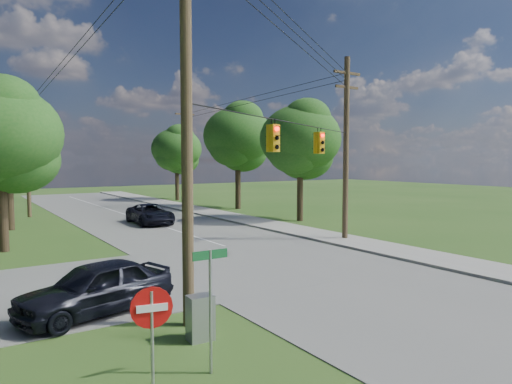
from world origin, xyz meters
TOP-DOWN VIEW (x-y plane):
  - ground at (0.00, 0.00)m, footprint 140.00×140.00m
  - main_road at (2.00, 5.00)m, footprint 10.00×100.00m
  - sidewalk_east at (8.70, 5.00)m, footprint 2.60×100.00m
  - pole_sw at (-4.60, 0.40)m, footprint 2.00×0.32m
  - pole_ne at (8.90, 8.00)m, footprint 2.00×0.32m
  - pole_north_e at (8.90, 30.00)m, footprint 2.00×0.32m
  - pole_north_w at (-5.00, 30.00)m, footprint 2.00×0.32m
  - power_lines at (1.50, 11.54)m, footprint 13.93×29.62m
  - traffic_signals at (2.55, 4.43)m, footprint 4.91×3.27m
  - tree_w_near at (-8.00, 15.00)m, footprint 6.00×6.00m
  - tree_w_mid at (-7.00, 23.00)m, footprint 6.40×6.40m
  - tree_e_near at (12.00, 16.00)m, footprint 6.20×6.20m
  - tree_e_mid at (12.50, 26.00)m, footprint 6.60×6.60m
  - tree_e_far at (11.50, 38.00)m, footprint 5.80×5.80m
  - car_cross_dark at (-6.55, 2.70)m, footprint 5.01×3.02m
  - car_main_north at (1.75, 20.51)m, footprint 2.54×5.22m
  - control_cabinet at (-4.81, -0.75)m, footprint 0.67×0.50m
  - do_not_enter_sign at (-7.04, -3.28)m, footprint 0.77×0.21m
  - street_name_sign at (-5.45, -2.54)m, footprint 0.82×0.07m

SIDE VIEW (x-z plane):
  - ground at x=0.00m, z-range 0.00..0.00m
  - main_road at x=2.00m, z-range 0.00..0.03m
  - sidewalk_east at x=8.70m, z-range 0.00..0.12m
  - control_cabinet at x=-4.81m, z-range 0.00..1.17m
  - car_main_north at x=1.75m, z-range 0.03..1.46m
  - car_cross_dark at x=-6.55m, z-range 0.03..1.63m
  - do_not_enter_sign at x=-7.04m, z-range 0.54..2.88m
  - street_name_sign at x=-5.45m, z-range 0.37..3.09m
  - pole_north_e at x=8.90m, z-range 0.13..10.13m
  - pole_north_w at x=-5.00m, z-range 0.13..10.13m
  - pole_ne at x=8.90m, z-range 0.22..10.72m
  - traffic_signals at x=2.55m, z-range 4.97..6.02m
  - tree_e_far at x=11.50m, z-range 1.76..10.08m
  - tree_w_near at x=-8.00m, z-range 1.72..10.12m
  - pole_sw at x=-4.60m, z-range 0.23..12.23m
  - tree_e_near at x=12.00m, z-range 1.85..10.66m
  - tree_w_mid at x=-7.00m, z-range 1.97..11.19m
  - tree_e_mid at x=12.50m, z-range 2.09..11.73m
  - power_lines at x=1.50m, z-range 6.69..11.62m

